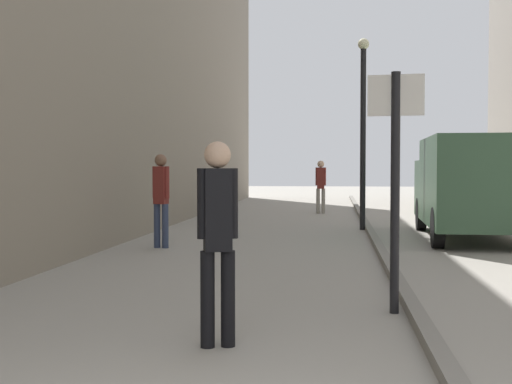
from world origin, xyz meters
name	(u,v)px	position (x,y,z in m)	size (l,w,h in m)	color
ground_plane	(300,240)	(0.00, 12.00, 0.00)	(80.00, 80.00, 0.00)	gray
kerb_strip	(374,238)	(1.58, 12.00, 0.06)	(0.16, 40.00, 0.12)	slate
pedestrian_main_foreground	(218,229)	(-0.28, 3.05, 1.04)	(0.35, 0.26, 1.81)	black
pedestrian_mid_block	(321,183)	(0.29, 20.42, 1.03)	(0.35, 0.23, 1.78)	gray
pedestrian_far_crossing	(161,194)	(-2.61, 10.20, 1.05)	(0.35, 0.26, 1.83)	#2D3851
delivery_van	(472,184)	(3.72, 12.58, 1.19)	(2.24, 5.51, 2.20)	#335138
street_sign_post	(395,170)	(1.38, 4.65, 1.55)	(0.60, 0.12, 2.60)	black
lamp_post	(363,121)	(1.44, 14.51, 2.72)	(0.28, 0.28, 4.76)	black
bicycle_leaning	(224,206)	(-2.61, 17.93, 0.38)	(0.30, 1.76, 0.98)	black
cafe_chair_near_window	(220,205)	(-2.34, 15.58, 0.55)	(0.56, 0.56, 0.94)	brown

